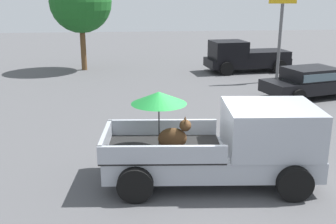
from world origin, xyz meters
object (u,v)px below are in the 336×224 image
(pickup_truck_main, at_px, (228,143))
(motel_sign, at_px, (282,14))
(parked_sedan_near, at_px, (311,81))
(pickup_truck_red, at_px, (244,57))

(pickup_truck_main, height_order, motel_sign, motel_sign)
(parked_sedan_near, height_order, motel_sign, motel_sign)
(parked_sedan_near, bearing_deg, motel_sign, 79.66)
(pickup_truck_red, height_order, motel_sign, motel_sign)
(parked_sedan_near, distance_m, motel_sign, 4.31)
(motel_sign, bearing_deg, pickup_truck_red, 107.84)
(parked_sedan_near, bearing_deg, pickup_truck_red, 86.34)
(pickup_truck_main, bearing_deg, motel_sign, 68.83)
(pickup_truck_main, xyz_separation_m, motel_sign, (5.46, 10.97, 2.44))
(parked_sedan_near, bearing_deg, pickup_truck_main, -140.83)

